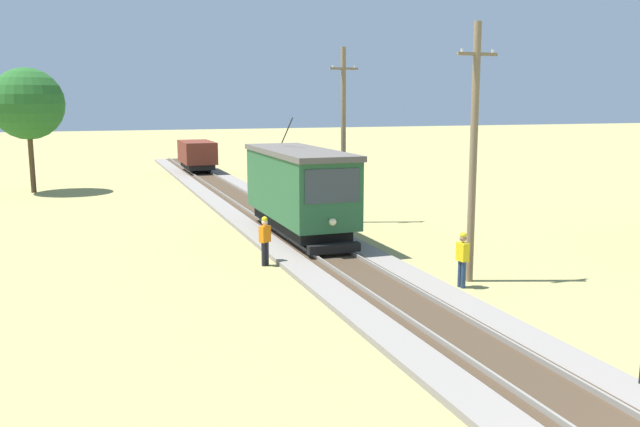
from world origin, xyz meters
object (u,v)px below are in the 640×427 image
object	(u,v)px
red_tram	(299,188)
tree_right_near	(27,104)
utility_pole_near_tram	(473,152)
freight_car	(197,155)
second_worker	(265,239)
track_worker	(462,257)
utility_pole_mid	(343,134)

from	to	relation	value
red_tram	tree_right_near	bearing A→B (deg)	121.02
utility_pole_near_tram	tree_right_near	xyz separation A→B (m)	(-14.87, 27.44, 1.40)
freight_car	second_worker	xyz separation A→B (m)	(-2.52, -30.48, -0.57)
track_worker	second_worker	bearing A→B (deg)	129.66
freight_car	utility_pole_mid	world-z (taller)	utility_pole_mid
red_tram	utility_pole_near_tram	bearing A→B (deg)	-68.20
utility_pole_near_tram	second_worker	bearing A→B (deg)	144.03
track_worker	second_worker	distance (m)	7.00
utility_pole_mid	tree_right_near	distance (m)	22.09
red_tram	track_worker	xyz separation A→B (m)	(2.59, -8.68, -1.21)
track_worker	tree_right_near	distance (m)	31.78
utility_pole_mid	tree_right_near	world-z (taller)	utility_pole_mid
red_tram	track_worker	distance (m)	9.14
utility_pole_near_tram	second_worker	xyz separation A→B (m)	(-5.75, 4.18, -3.23)
red_tram	utility_pole_near_tram	world-z (taller)	utility_pole_near_tram
red_tram	utility_pole_mid	world-z (taller)	utility_pole_mid
second_worker	tree_right_near	world-z (taller)	tree_right_near
red_tram	freight_car	size ratio (longest dim) A/B	1.64
utility_pole_near_tram	utility_pole_mid	xyz separation A→B (m)	(0.00, 11.16, 0.03)
utility_pole_near_tram	tree_right_near	distance (m)	31.24
second_worker	tree_right_near	distance (m)	25.41
utility_pole_mid	track_worker	world-z (taller)	utility_pole_mid
red_tram	second_worker	size ratio (longest dim) A/B	4.79
freight_car	track_worker	size ratio (longest dim) A/B	2.91
freight_car	second_worker	size ratio (longest dim) A/B	2.91
red_tram	utility_pole_near_tram	size ratio (longest dim) A/B	1.04
freight_car	utility_pole_near_tram	bearing A→B (deg)	-84.67
utility_pole_near_tram	second_worker	world-z (taller)	utility_pole_near_tram
red_tram	tree_right_near	size ratio (longest dim) A/B	1.09
freight_car	track_worker	bearing A→B (deg)	-85.79
freight_car	utility_pole_mid	size ratio (longest dim) A/B	0.63
freight_car	red_tram	bearing A→B (deg)	-89.99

